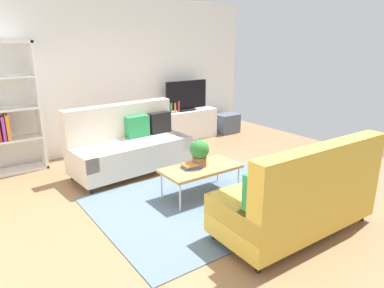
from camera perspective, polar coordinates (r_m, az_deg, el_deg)
The scene contains 17 objects.
ground_plane at distance 4.92m, azimuth 0.28°, elevation -8.46°, with size 7.68×7.68×0.00m, color #936B47.
wall_far at distance 6.95m, azimuth -13.61°, elevation 10.97°, with size 6.40×0.12×2.90m, color white.
area_rug at distance 4.75m, azimuth 2.41°, elevation -9.33°, with size 2.90×2.20×0.01m, color slate.
couch_beige at distance 5.73m, azimuth -10.27°, elevation -0.25°, with size 1.96×0.99×1.10m.
couch_green at distance 4.02m, azimuth 17.25°, elevation -8.36°, with size 1.92×0.88×1.10m.
coffee_table at distance 4.77m, azimuth 1.47°, elevation -4.15°, with size 1.10×0.56×0.42m.
tv_console at distance 7.58m, azimuth -1.00°, elevation 3.21°, with size 1.40×0.44×0.64m, color silver.
tv at distance 7.44m, azimuth -0.93°, elevation 7.92°, with size 1.00×0.20×0.64m.
bookshelf at distance 6.22m, azimuth -29.18°, elevation 4.31°, with size 1.10×0.36×2.10m.
storage_trunk at distance 8.18m, azimuth 5.78°, elevation 3.43°, with size 0.52×0.40×0.44m, color #4C5666.
potted_plant at distance 4.74m, azimuth 1.25°, elevation -1.34°, with size 0.27×0.27×0.38m.
table_book_0 at distance 4.73m, azimuth -0.13°, elevation -3.72°, with size 0.24×0.18×0.04m, color #3359B2.
table_book_1 at distance 4.72m, azimuth -0.13°, elevation -3.36°, with size 0.24×0.18×0.02m, color orange.
vase_0 at distance 7.23m, azimuth -5.04°, elevation 5.60°, with size 0.12×0.12×0.13m, color silver.
bottle_0 at distance 7.24m, azimuth -3.47°, elevation 6.00°, with size 0.05×0.05×0.22m, color #3F8C4C.
bottle_1 at distance 7.29m, azimuth -2.82°, elevation 6.04°, with size 0.04×0.04×0.20m, color orange.
bottle_2 at distance 7.34m, azimuth -2.21°, elevation 6.24°, with size 0.05×0.05×0.23m, color red.
Camera 1 is at (-2.61, -3.61, 2.10)m, focal length 32.24 mm.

